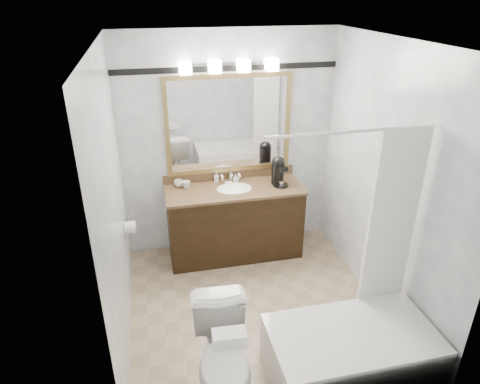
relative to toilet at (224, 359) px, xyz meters
name	(u,v)px	position (x,y,z in m)	size (l,w,h in m)	color
room	(259,195)	(0.49, 0.90, 0.87)	(2.42, 2.62, 2.52)	tan
vanity	(234,220)	(0.49, 1.91, 0.06)	(1.53, 0.58, 0.97)	black
mirror	(229,125)	(0.49, 2.18, 1.12)	(1.40, 0.04, 1.10)	#A3854A
vanity_light_bar	(229,66)	(0.49, 2.13, 1.75)	(1.02, 0.14, 0.12)	silver
accent_stripe	(228,68)	(0.49, 2.19, 1.72)	(2.40, 0.01, 0.06)	black
bathtub	(353,346)	(1.04, 0.00, -0.10)	(1.30, 0.75, 1.96)	white
tp_roll	(130,227)	(-0.65, 1.56, 0.32)	(0.12, 0.12, 0.11)	white
toilet	(224,359)	(0.00, 0.00, 0.00)	(0.43, 0.75, 0.76)	white
tissue_box	(229,338)	(0.00, -0.22, 0.43)	(0.22, 0.12, 0.09)	white
coffee_maker	(278,170)	(0.99, 1.91, 0.64)	(0.18, 0.21, 0.33)	black
cup_left	(179,183)	(-0.11, 2.09, 0.51)	(0.10, 0.10, 0.08)	white
cup_right	(187,185)	(-0.02, 2.03, 0.51)	(0.09, 0.09, 0.08)	white
soap_bottle_a	(216,177)	(0.33, 2.12, 0.53)	(0.05, 0.05, 0.12)	white
soap_bottle_b	(236,178)	(0.54, 2.08, 0.51)	(0.07, 0.07, 0.09)	white
soap_bar	(229,183)	(0.45, 2.03, 0.48)	(0.08, 0.05, 0.02)	beige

